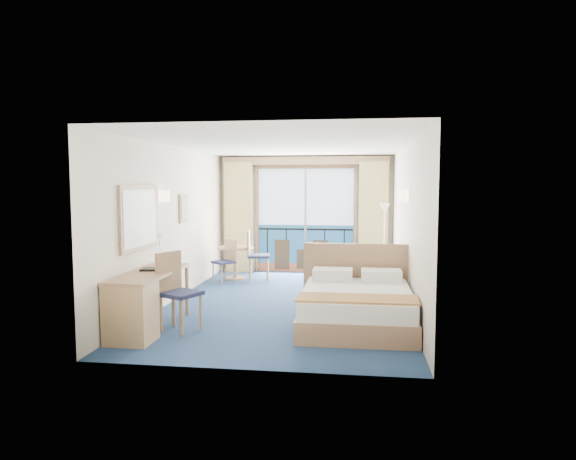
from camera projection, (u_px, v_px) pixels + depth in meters
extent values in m
plane|color=navy|center=(287.00, 303.00, 8.84)|extent=(6.50, 6.50, 0.00)
cube|color=beige|center=(306.00, 214.00, 11.94)|extent=(4.00, 0.02, 2.70)
cube|color=beige|center=(246.00, 248.00, 5.51)|extent=(4.00, 0.02, 2.70)
cube|color=beige|center=(173.00, 224.00, 8.99)|extent=(0.02, 6.50, 2.70)
cube|color=beige|center=(407.00, 226.00, 8.46)|extent=(0.02, 6.50, 2.70)
cube|color=white|center=(287.00, 144.00, 8.61)|extent=(4.00, 6.50, 0.02)
cube|color=navy|center=(305.00, 248.00, 11.97)|extent=(2.20, 0.02, 1.08)
cube|color=silver|center=(306.00, 197.00, 11.87)|extent=(2.20, 0.02, 1.32)
cube|color=brown|center=(305.00, 268.00, 12.01)|extent=(2.20, 0.02, 0.20)
cube|color=black|center=(305.00, 229.00, 11.93)|extent=(2.20, 0.02, 0.04)
cube|color=#A07957|center=(306.00, 166.00, 11.80)|extent=(2.36, 0.03, 0.12)
cube|color=#A07957|center=(257.00, 220.00, 12.06)|extent=(0.06, 0.03, 2.40)
cube|color=#A07957|center=(355.00, 221.00, 11.76)|extent=(0.06, 0.03, 2.40)
cube|color=silver|center=(305.00, 221.00, 11.91)|extent=(0.05, 0.02, 2.40)
cube|color=#3C2B1B|center=(320.00, 255.00, 11.93)|extent=(0.35, 0.02, 0.70)
cube|color=#3C2B1B|center=(282.00, 254.00, 12.05)|extent=(0.35, 0.02, 0.70)
cube|color=#3C2B1B|center=(303.00, 259.00, 11.99)|extent=(0.30, 0.02, 0.45)
cube|color=black|center=(267.00, 248.00, 12.09)|extent=(0.02, 0.01, 0.90)
cube|color=black|center=(286.00, 248.00, 12.03)|extent=(0.03, 0.01, 0.90)
cube|color=black|center=(305.00, 248.00, 11.97)|extent=(0.03, 0.01, 0.90)
cube|color=black|center=(325.00, 249.00, 11.91)|extent=(0.03, 0.01, 0.90)
cube|color=black|center=(344.00, 249.00, 11.85)|extent=(0.02, 0.01, 0.90)
cube|color=#D3BE74|center=(239.00, 217.00, 11.97)|extent=(0.65, 0.22, 2.55)
cube|color=#D3BE74|center=(373.00, 218.00, 11.56)|extent=(0.65, 0.22, 2.55)
cube|color=#A07957|center=(305.00, 161.00, 11.68)|extent=(3.80, 0.25, 0.18)
cube|color=#A07957|center=(139.00, 218.00, 7.49)|extent=(0.04, 1.25, 0.95)
cube|color=#B4BFC7|center=(141.00, 218.00, 7.49)|extent=(0.01, 1.12, 0.82)
cube|color=#A07957|center=(184.00, 208.00, 9.41)|extent=(0.03, 0.42, 0.52)
cube|color=gray|center=(185.00, 208.00, 9.41)|extent=(0.01, 0.34, 0.44)
cylinder|color=beige|center=(164.00, 196.00, 8.35)|extent=(0.18, 0.18, 0.18)
cylinder|color=beige|center=(404.00, 196.00, 8.28)|extent=(0.18, 0.18, 0.18)
cube|color=#A07957|center=(356.00, 317.00, 7.32)|extent=(1.58, 1.97, 0.30)
cube|color=white|center=(357.00, 298.00, 7.29)|extent=(1.52, 1.91, 0.25)
cube|color=#B37945|center=(357.00, 299.00, 6.65)|extent=(1.56, 0.54, 0.03)
cube|color=white|center=(333.00, 274.00, 8.03)|extent=(0.61, 0.39, 0.18)
cube|color=white|center=(381.00, 275.00, 7.93)|extent=(0.61, 0.39, 0.18)
cube|color=#A07957|center=(357.00, 277.00, 8.31)|extent=(1.73, 0.06, 1.09)
cube|color=tan|center=(393.00, 292.00, 8.55)|extent=(0.39, 0.37, 0.51)
cube|color=white|center=(391.00, 274.00, 8.50)|extent=(0.19, 0.16, 0.08)
imported|color=#444953|center=(374.00, 269.00, 10.14)|extent=(0.98, 0.99, 0.75)
cylinder|color=silver|center=(384.00, 279.00, 10.96)|extent=(0.23, 0.23, 0.03)
cylinder|color=silver|center=(384.00, 244.00, 10.89)|extent=(0.02, 0.02, 1.55)
cone|color=silver|center=(385.00, 208.00, 10.82)|extent=(0.21, 0.21, 0.19)
cube|color=#A07957|center=(149.00, 273.00, 7.15)|extent=(0.60, 1.74, 0.04)
cube|color=tan|center=(131.00, 313.00, 6.60)|extent=(0.57, 0.52, 0.77)
cylinder|color=#A07957|center=(138.00, 298.00, 7.44)|extent=(0.05, 0.05, 0.77)
cylinder|color=#A07957|center=(173.00, 299.00, 7.37)|extent=(0.05, 0.05, 0.77)
cylinder|color=#A07957|center=(154.00, 290.00, 8.03)|extent=(0.05, 0.05, 0.77)
cylinder|color=#A07957|center=(187.00, 291.00, 7.96)|extent=(0.05, 0.05, 0.77)
cube|color=#1E2446|center=(181.00, 294.00, 7.10)|extent=(0.62, 0.62, 0.06)
cube|color=#A07957|center=(169.00, 272.00, 7.19)|extent=(0.23, 0.45, 0.56)
cylinder|color=#A07957|center=(182.00, 318.00, 6.86)|extent=(0.04, 0.04, 0.50)
cylinder|color=#A07957|center=(201.00, 312.00, 7.19)|extent=(0.04, 0.04, 0.50)
cylinder|color=#A07957|center=(161.00, 314.00, 7.06)|extent=(0.04, 0.04, 0.50)
cylinder|color=#A07957|center=(181.00, 309.00, 7.39)|extent=(0.04, 0.04, 0.50)
cube|color=black|center=(153.00, 269.00, 7.30)|extent=(0.35, 0.29, 0.03)
cylinder|color=silver|center=(160.00, 264.00, 7.68)|extent=(0.13, 0.13, 0.02)
cylinder|color=silver|center=(160.00, 250.00, 7.66)|extent=(0.02, 0.02, 0.43)
cone|color=silver|center=(160.00, 236.00, 7.65)|extent=(0.12, 0.12, 0.11)
cylinder|color=#A07957|center=(235.00, 248.00, 11.07)|extent=(0.77, 0.77, 0.04)
cylinder|color=#A07957|center=(235.00, 263.00, 11.10)|extent=(0.08, 0.08, 0.68)
cylinder|color=#A07957|center=(235.00, 278.00, 11.13)|extent=(0.43, 0.43, 0.03)
cube|color=#1E2446|center=(259.00, 256.00, 10.96)|extent=(0.53, 0.53, 0.05)
cube|color=#A07957|center=(249.00, 243.00, 10.93)|extent=(0.12, 0.46, 0.55)
cylinder|color=#A07957|center=(267.00, 270.00, 10.81)|extent=(0.04, 0.04, 0.49)
cylinder|color=#A07957|center=(268.00, 267.00, 11.18)|extent=(0.04, 0.04, 0.49)
cylinder|color=#A07957|center=(250.00, 270.00, 10.80)|extent=(0.04, 0.04, 0.49)
cylinder|color=#A07957|center=(251.00, 267.00, 11.17)|extent=(0.04, 0.04, 0.49)
cube|color=#1E2446|center=(223.00, 262.00, 10.66)|extent=(0.54, 0.54, 0.05)
cube|color=#A07957|center=(231.00, 250.00, 10.76)|extent=(0.32, 0.28, 0.46)
cylinder|color=#A07957|center=(213.00, 273.00, 10.69)|extent=(0.03, 0.03, 0.41)
cylinder|color=#A07957|center=(222.00, 275.00, 10.46)|extent=(0.03, 0.03, 0.41)
cylinder|color=#A07957|center=(225.00, 271.00, 10.90)|extent=(0.03, 0.03, 0.41)
cylinder|color=#A07957|center=(234.00, 273.00, 10.67)|extent=(0.03, 0.03, 0.41)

